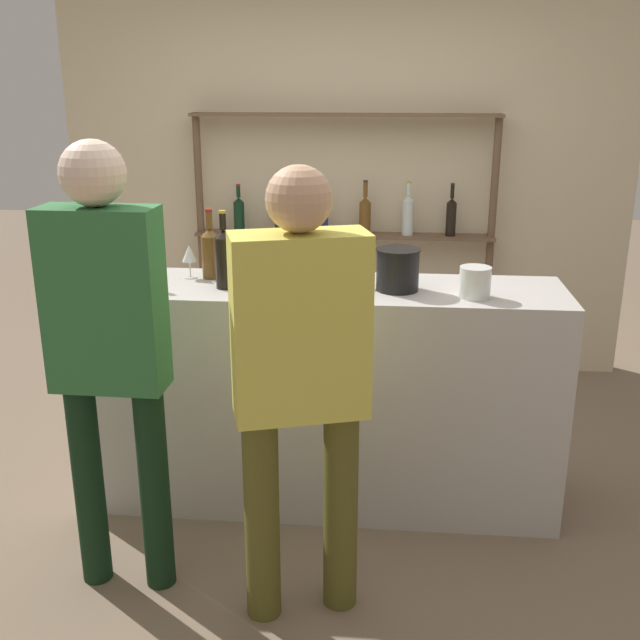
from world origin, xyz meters
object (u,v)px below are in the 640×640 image
(counter_bottle_4, at_px, (291,254))
(customer_left, at_px, (108,337))
(counter_bottle_3, at_px, (325,252))
(counter_bottle_0, at_px, (224,257))
(wine_glass, at_px, (189,254))
(customer_center, at_px, (300,369))
(counter_bottle_2, at_px, (125,256))
(counter_bottle_1, at_px, (210,252))
(cork_jar, at_px, (475,282))
(ice_bucket, at_px, (398,270))

(counter_bottle_4, relative_size, customer_left, 0.19)
(counter_bottle_3, distance_m, customer_left, 1.15)
(customer_left, bearing_deg, counter_bottle_3, -38.96)
(counter_bottle_0, height_order, customer_left, customer_left)
(counter_bottle_4, distance_m, wine_glass, 0.49)
(counter_bottle_4, relative_size, customer_center, 0.20)
(counter_bottle_3, height_order, counter_bottle_4, counter_bottle_3)
(counter_bottle_2, bearing_deg, counter_bottle_3, 8.21)
(counter_bottle_0, xyz_separation_m, counter_bottle_1, (-0.10, 0.17, -0.01))
(counter_bottle_1, xyz_separation_m, customer_left, (-0.20, -0.84, -0.14))
(counter_bottle_3, xyz_separation_m, cork_jar, (0.67, -0.25, -0.06))
(counter_bottle_3, bearing_deg, cork_jar, -20.67)
(counter_bottle_3, bearing_deg, counter_bottle_1, -176.66)
(counter_bottle_3, bearing_deg, counter_bottle_2, -171.79)
(counter_bottle_2, height_order, customer_center, customer_center)
(counter_bottle_4, height_order, ice_bucket, counter_bottle_4)
(counter_bottle_3, bearing_deg, ice_bucket, -26.11)
(counter_bottle_1, height_order, customer_left, customer_left)
(counter_bottle_2, relative_size, counter_bottle_4, 0.93)
(counter_bottle_0, relative_size, customer_left, 0.20)
(counter_bottle_2, xyz_separation_m, counter_bottle_4, (0.77, 0.07, 0.01))
(wine_glass, bearing_deg, counter_bottle_3, 3.48)
(cork_jar, bearing_deg, customer_center, -133.13)
(counter_bottle_0, height_order, counter_bottle_1, counter_bottle_0)
(cork_jar, bearing_deg, ice_bucket, 165.33)
(wine_glass, xyz_separation_m, customer_left, (-0.10, -0.83, -0.13))
(customer_left, bearing_deg, counter_bottle_2, 14.96)
(counter_bottle_1, bearing_deg, wine_glass, -175.77)
(counter_bottle_4, height_order, customer_left, customer_left)
(cork_jar, xyz_separation_m, customer_left, (-1.41, -0.62, -0.08))
(counter_bottle_2, bearing_deg, ice_bucket, -1.56)
(counter_bottle_3, bearing_deg, counter_bottle_4, -158.56)
(counter_bottle_1, bearing_deg, counter_bottle_2, -165.07)
(cork_jar, bearing_deg, counter_bottle_3, 159.33)
(customer_center, bearing_deg, counter_bottle_1, 12.63)
(cork_jar, bearing_deg, wine_glass, 170.70)
(wine_glass, distance_m, customer_center, 1.14)
(counter_bottle_4, distance_m, cork_jar, 0.85)
(customer_left, xyz_separation_m, customer_center, (0.73, -0.10, -0.06))
(counter_bottle_2, distance_m, wine_glass, 0.29)
(counter_bottle_2, height_order, cork_jar, counter_bottle_2)
(cork_jar, bearing_deg, customer_left, -156.23)
(wine_glass, bearing_deg, ice_bucket, -7.44)
(wine_glass, distance_m, cork_jar, 1.33)
(counter_bottle_0, height_order, ice_bucket, counter_bottle_0)
(wine_glass, xyz_separation_m, cork_jar, (1.31, -0.21, -0.05))
(cork_jar, height_order, customer_left, customer_left)
(counter_bottle_0, height_order, customer_center, customer_center)
(wine_glass, bearing_deg, customer_left, -96.59)
(customer_left, height_order, customer_center, customer_left)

